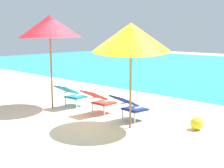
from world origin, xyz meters
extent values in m
plane|color=beige|center=(0.00, 4.00, 0.00)|extent=(40.00, 40.00, 0.00)
cube|color=teal|center=(-1.12, 0.30, 0.28)|extent=(0.56, 0.54, 0.04)
cube|color=teal|center=(-1.09, -0.06, 0.55)|extent=(0.56, 0.56, 0.27)
cylinder|color=silver|center=(-1.36, 0.49, 0.13)|extent=(0.04, 0.04, 0.26)
cylinder|color=silver|center=(-0.92, 0.53, 0.13)|extent=(0.04, 0.04, 0.26)
cylinder|color=silver|center=(-1.32, 0.07, 0.13)|extent=(0.04, 0.04, 0.26)
cylinder|color=silver|center=(-0.89, 0.11, 0.13)|extent=(0.04, 0.04, 0.26)
cube|color=silver|center=(-1.38, 0.28, 0.40)|extent=(0.07, 0.50, 0.03)
cube|color=silver|center=(-0.86, 0.32, 0.40)|extent=(0.07, 0.50, 0.03)
cube|color=red|center=(0.02, 0.31, 0.28)|extent=(0.53, 0.51, 0.04)
cube|color=red|center=(0.01, -0.05, 0.55)|extent=(0.53, 0.52, 0.27)
cylinder|color=silver|center=(-0.20, 0.53, 0.13)|extent=(0.04, 0.04, 0.26)
cylinder|color=silver|center=(0.24, 0.52, 0.13)|extent=(0.04, 0.04, 0.26)
cylinder|color=silver|center=(-0.21, 0.11, 0.13)|extent=(0.04, 0.04, 0.26)
cylinder|color=silver|center=(0.23, 0.10, 0.13)|extent=(0.04, 0.04, 0.26)
cube|color=silver|center=(-0.24, 0.32, 0.40)|extent=(0.04, 0.50, 0.03)
cube|color=silver|center=(0.28, 0.31, 0.40)|extent=(0.04, 0.50, 0.03)
cube|color=navy|center=(1.06, 0.35, 0.28)|extent=(0.59, 0.57, 0.04)
cube|color=navy|center=(1.00, -0.01, 0.55)|extent=(0.59, 0.58, 0.27)
cylinder|color=silver|center=(0.87, 0.59, 0.13)|extent=(0.04, 0.04, 0.26)
cylinder|color=silver|center=(1.30, 0.53, 0.13)|extent=(0.04, 0.04, 0.26)
cylinder|color=silver|center=(0.81, 0.18, 0.13)|extent=(0.04, 0.04, 0.26)
cylinder|color=silver|center=(1.24, 0.11, 0.13)|extent=(0.04, 0.04, 0.26)
cube|color=silver|center=(0.80, 0.39, 0.40)|extent=(0.10, 0.50, 0.03)
cube|color=silver|center=(1.31, 0.31, 0.40)|extent=(0.10, 0.50, 0.03)
cylinder|color=olive|center=(-1.44, -0.32, 1.02)|extent=(0.05, 0.05, 2.04)
cone|color=red|center=(-1.44, -0.32, 2.31)|extent=(1.79, 1.78, 0.64)
sphere|color=#4C3823|center=(-1.44, -0.32, 2.59)|extent=(0.07, 0.07, 0.07)
cylinder|color=olive|center=(1.38, -0.22, 0.90)|extent=(0.05, 0.05, 1.79)
cone|color=yellow|center=(1.38, -0.22, 2.06)|extent=(2.40, 2.42, 0.77)
sphere|color=#4C3823|center=(1.38, -0.22, 2.34)|extent=(0.07, 0.07, 0.07)
sphere|color=yellow|center=(2.55, 0.69, 0.14)|extent=(0.29, 0.29, 0.29)
camera|label=1|loc=(5.64, -5.43, 2.18)|focal=48.96mm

